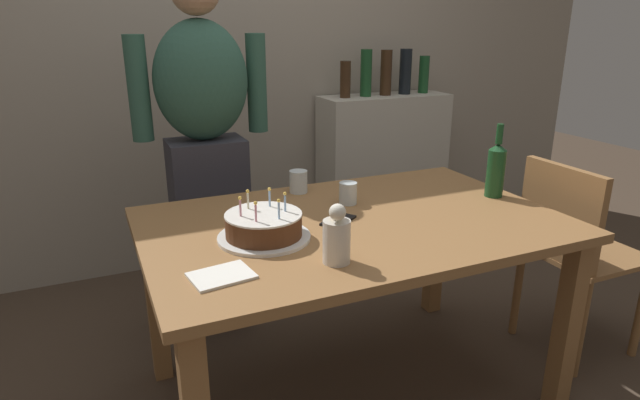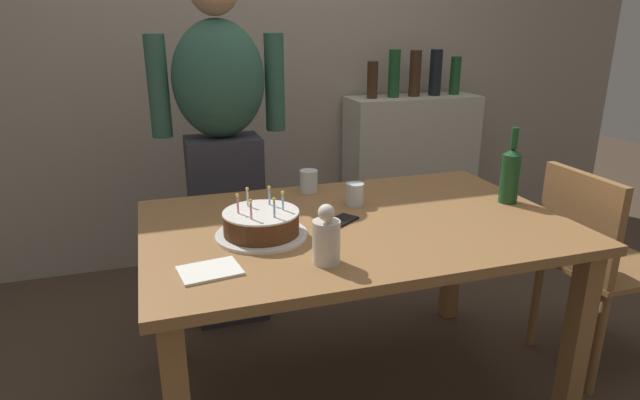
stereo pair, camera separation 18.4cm
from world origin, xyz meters
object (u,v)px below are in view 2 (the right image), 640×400
object	(u,v)px
water_glass_far	(309,181)
napkin_stack	(210,271)
birthday_cake	(261,225)
person_man_bearded	(223,147)
dining_chair	(592,255)
cell_phone	(340,221)
wine_bottle	(510,174)
water_glass_near	(355,194)
flower_vase	(326,237)

from	to	relation	value
water_glass_far	napkin_stack	distance (m)	0.81
birthday_cake	person_man_bearded	bearing A→B (deg)	90.61
dining_chair	person_man_bearded	bearing A→B (deg)	57.16
cell_phone	dining_chair	distance (m)	1.09
napkin_stack	cell_phone	bearing A→B (deg)	27.98
birthday_cake	napkin_stack	xyz separation A→B (m)	(-0.20, -0.22, -0.04)
wine_bottle	dining_chair	size ratio (longest dim) A/B	0.34
wine_bottle	birthday_cake	bearing A→B (deg)	-177.13
birthday_cake	dining_chair	xyz separation A→B (m)	(1.35, -0.08, -0.27)
water_glass_near	flower_vase	size ratio (longest dim) A/B	0.46
water_glass_near	birthday_cake	bearing A→B (deg)	-153.34
wine_bottle	person_man_bearded	distance (m)	1.26
water_glass_near	person_man_bearded	bearing A→B (deg)	125.98
water_glass_near	water_glass_far	world-z (taller)	water_glass_far
birthday_cake	water_glass_near	bearing A→B (deg)	26.66
water_glass_near	person_man_bearded	distance (m)	0.73
water_glass_near	water_glass_far	distance (m)	0.25
water_glass_near	cell_phone	size ratio (longest dim) A/B	0.60
water_glass_far	person_man_bearded	xyz separation A→B (m)	(-0.30, 0.37, 0.09)
person_man_bearded	dining_chair	distance (m)	1.66
birthday_cake	flower_vase	world-z (taller)	flower_vase
wine_bottle	cell_phone	bearing A→B (deg)	-179.56
person_man_bearded	flower_vase	bearing A→B (deg)	98.04
wine_bottle	dining_chair	world-z (taller)	wine_bottle
flower_vase	dining_chair	size ratio (longest dim) A/B	0.22
napkin_stack	person_man_bearded	xyz separation A→B (m)	(0.19, 1.01, 0.13)
water_glass_far	dining_chair	distance (m)	1.20
wine_bottle	person_man_bearded	xyz separation A→B (m)	(-1.02, 0.74, 0.02)
person_man_bearded	cell_phone	bearing A→B (deg)	112.03
wine_bottle	flower_vase	distance (m)	0.92
napkin_stack	flower_vase	world-z (taller)	flower_vase
wine_bottle	cell_phone	xyz separation A→B (m)	(-0.71, -0.01, -0.11)
water_glass_far	birthday_cake	bearing A→B (deg)	-124.57
flower_vase	person_man_bearded	xyz separation A→B (m)	(-0.15, 1.06, 0.05)
water_glass_far	person_man_bearded	bearing A→B (deg)	129.33
cell_phone	napkin_stack	world-z (taller)	same
cell_phone	person_man_bearded	bearing A→B (deg)	77.86
water_glass_near	water_glass_far	size ratio (longest dim) A/B	0.93
wine_bottle	water_glass_far	bearing A→B (deg)	152.27
water_glass_near	wine_bottle	world-z (taller)	wine_bottle
cell_phone	napkin_stack	xyz separation A→B (m)	(-0.49, -0.26, 0.00)
cell_phone	dining_chair	xyz separation A→B (m)	(1.06, -0.13, -0.23)
person_man_bearded	dining_chair	size ratio (longest dim) A/B	1.90
water_glass_far	flower_vase	bearing A→B (deg)	-102.55
birthday_cake	napkin_stack	size ratio (longest dim) A/B	1.80
wine_bottle	person_man_bearded	bearing A→B (deg)	143.79
napkin_stack	birthday_cake	bearing A→B (deg)	47.56
birthday_cake	dining_chair	bearing A→B (deg)	-3.49
wine_bottle	dining_chair	distance (m)	0.50
water_glass_far	cell_phone	bearing A→B (deg)	-89.82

